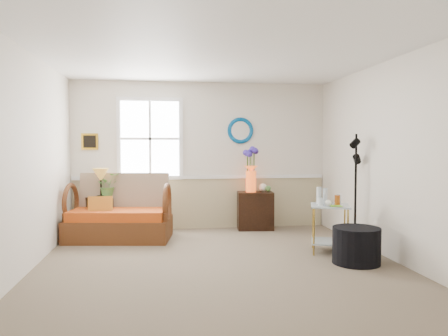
{
  "coord_description": "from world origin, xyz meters",
  "views": [
    {
      "loc": [
        -0.69,
        -5.25,
        1.49
      ],
      "look_at": [
        0.13,
        0.57,
        1.18
      ],
      "focal_mm": 35.0,
      "sensor_mm": 36.0,
      "label": 1
    }
  ],
  "objects": [
    {
      "name": "floor",
      "position": [
        0.0,
        0.0,
        0.0
      ],
      "size": [
        4.5,
        5.0,
        0.01
      ],
      "primitive_type": "cube",
      "color": "#7C6A57",
      "rests_on": "ground"
    },
    {
      "name": "ceiling",
      "position": [
        0.0,
        0.0,
        2.6
      ],
      "size": [
        4.5,
        5.0,
        0.01
      ],
      "primitive_type": "cube",
      "color": "white",
      "rests_on": "walls"
    },
    {
      "name": "walls",
      "position": [
        0.0,
        0.0,
        1.3
      ],
      "size": [
        4.51,
        5.01,
        2.6
      ],
      "color": "silver",
      "rests_on": "floor"
    },
    {
      "name": "wainscot",
      "position": [
        0.0,
        2.48,
        0.45
      ],
      "size": [
        4.46,
        0.02,
        0.9
      ],
      "primitive_type": "cube",
      "color": "tan",
      "rests_on": "walls"
    },
    {
      "name": "chair_rail",
      "position": [
        0.0,
        2.47,
        0.92
      ],
      "size": [
        4.46,
        0.04,
        0.06
      ],
      "primitive_type": "cube",
      "color": "white",
      "rests_on": "walls"
    },
    {
      "name": "window",
      "position": [
        -0.9,
        2.47,
        1.6
      ],
      "size": [
        1.14,
        0.06,
        1.44
      ],
      "primitive_type": null,
      "color": "white",
      "rests_on": "walls"
    },
    {
      "name": "picture",
      "position": [
        -1.92,
        2.48,
        1.55
      ],
      "size": [
        0.28,
        0.03,
        0.28
      ],
      "primitive_type": "cube",
      "color": "gold",
      "rests_on": "walls"
    },
    {
      "name": "mirror",
      "position": [
        0.7,
        2.48,
        1.75
      ],
      "size": [
        0.47,
        0.07,
        0.47
      ],
      "primitive_type": "torus",
      "rotation": [
        1.57,
        0.0,
        0.0
      ],
      "color": "#0158A6",
      "rests_on": "walls"
    },
    {
      "name": "loveseat",
      "position": [
        -1.37,
        1.73,
        0.52
      ],
      "size": [
        1.69,
        1.11,
        1.03
      ],
      "primitive_type": null,
      "rotation": [
        0.0,
        0.0,
        -0.14
      ],
      "color": "brown",
      "rests_on": "floor"
    },
    {
      "name": "throw_pillow",
      "position": [
        -1.64,
        1.63,
        0.52
      ],
      "size": [
        0.37,
        0.11,
        0.36
      ],
      "primitive_type": null,
      "rotation": [
        0.0,
        0.0,
        0.04
      ],
      "color": "#BC450C",
      "rests_on": "loveseat"
    },
    {
      "name": "lamp_stand",
      "position": [
        -1.71,
        2.01,
        0.32
      ],
      "size": [
        0.47,
        0.47,
        0.64
      ],
      "primitive_type": null,
      "rotation": [
        0.0,
        0.0,
        0.41
      ],
      "color": "black",
      "rests_on": "floor"
    },
    {
      "name": "table_lamp",
      "position": [
        -1.68,
        2.02,
        0.87
      ],
      "size": [
        0.31,
        0.31,
        0.48
      ],
      "primitive_type": null,
      "rotation": [
        0.0,
        0.0,
        0.19
      ],
      "color": "#AE7E2F",
      "rests_on": "lamp_stand"
    },
    {
      "name": "potted_plant",
      "position": [
        -1.58,
        2.07,
        0.79
      ],
      "size": [
        0.53,
        0.53,
        0.31
      ],
      "primitive_type": "imported",
      "rotation": [
        0.0,
        0.0,
        0.7
      ],
      "color": "#4A7E3B",
      "rests_on": "lamp_stand"
    },
    {
      "name": "cabinet",
      "position": [
        0.93,
        2.26,
        0.33
      ],
      "size": [
        0.65,
        0.45,
        0.66
      ],
      "primitive_type": null,
      "rotation": [
        0.0,
        0.0,
        -0.09
      ],
      "color": "black",
      "rests_on": "floor"
    },
    {
      "name": "flower_vase",
      "position": [
        0.85,
        2.25,
        1.05
      ],
      "size": [
        0.26,
        0.26,
        0.77
      ],
      "primitive_type": null,
      "rotation": [
        0.0,
        0.0,
        0.18
      ],
      "color": "#E54D16",
      "rests_on": "cabinet"
    },
    {
      "name": "side_table",
      "position": [
        1.6,
        0.48,
        0.33
      ],
      "size": [
        0.66,
        0.66,
        0.66
      ],
      "primitive_type": null,
      "rotation": [
        0.0,
        0.0,
        -0.32
      ],
      "color": "gold",
      "rests_on": "floor"
    },
    {
      "name": "tabletop_items",
      "position": [
        1.6,
        0.51,
        0.78
      ],
      "size": [
        0.43,
        0.43,
        0.24
      ],
      "primitive_type": null,
      "rotation": [
        0.0,
        0.0,
        -0.1
      ],
      "color": "silver",
      "rests_on": "side_table"
    },
    {
      "name": "floor_lamp",
      "position": [
        2.09,
        0.74,
        0.83
      ],
      "size": [
        0.32,
        0.32,
        1.65
      ],
      "primitive_type": null,
      "rotation": [
        0.0,
        0.0,
        0.43
      ],
      "color": "black",
      "rests_on": "floor"
    },
    {
      "name": "ottoman",
      "position": [
        1.72,
        -0.11,
        0.23
      ],
      "size": [
        0.62,
        0.62,
        0.46
      ],
      "primitive_type": "cylinder",
      "rotation": [
        0.0,
        0.0,
        0.04
      ],
      "color": "black",
      "rests_on": "floor"
    }
  ]
}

